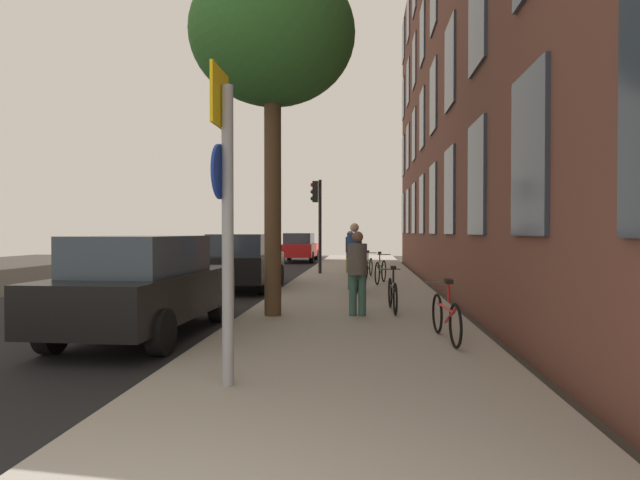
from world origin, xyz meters
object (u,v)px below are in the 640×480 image
bicycle_4 (369,267)px  car_1 (243,261)px  bicycle_3 (381,271)px  pedestrian_1 (354,252)px  traffic_light (317,209)px  bicycle_0 (446,316)px  pedestrian_0 (358,268)px  tree_near (273,37)px  pedestrian_2 (350,249)px  bicycle_1 (393,294)px  bicycle_2 (360,280)px  car_0 (145,285)px  sign_post (225,203)px  car_2 (300,247)px

bicycle_4 → car_1: car_1 is taller
bicycle_3 → pedestrian_1: bearing=-111.7°
traffic_light → bicycle_0: 12.76m
traffic_light → pedestrian_0: traffic_light is taller
tree_near → pedestrian_0: bearing=2.7°
pedestrian_2 → car_1: bearing=-120.3°
bicycle_0 → bicycle_3: (-0.68, 8.54, 0.03)m
bicycle_1 → bicycle_2: bicycle_2 is taller
bicycle_4 → pedestrian_2: 2.20m
pedestrian_2 → bicycle_1: bearing=-83.6°
pedestrian_0 → car_1: (-3.43, 5.37, -0.18)m
pedestrian_1 → car_0: 6.95m
bicycle_1 → pedestrian_1: pedestrian_1 is taller
pedestrian_1 → bicycle_1: bearing=-77.9°
bicycle_1 → bicycle_3: bearing=90.6°
pedestrian_0 → sign_post: bearing=-105.6°
car_2 → sign_post: bearing=-84.7°
pedestrian_1 → car_2: bearing=102.5°
bicycle_1 → car_2: car_2 is taller
bicycle_3 → pedestrian_0: (-0.62, -6.41, 0.53)m
bicycle_2 → car_0: size_ratio=0.38×
bicycle_1 → pedestrian_0: (-0.69, -0.63, 0.55)m
bicycle_3 → pedestrian_0: bearing=-95.6°
pedestrian_1 → car_0: (-3.26, -6.14, -0.32)m
bicycle_3 → car_1: size_ratio=0.38×
bicycle_0 → pedestrian_2: pedestrian_2 is taller
pedestrian_1 → car_1: 3.42m
bicycle_0 → pedestrian_1: 6.81m
tree_near → car_0: size_ratio=1.51×
sign_post → car_1: sign_post is taller
bicycle_3 → car_0: 9.02m
car_0 → traffic_light: bearing=81.6°
bicycle_2 → pedestrian_0: bearing=-90.1°
pedestrian_0 → car_0: (-3.40, -1.66, -0.18)m
bicycle_2 → bicycle_3: bicycle_3 is taller
sign_post → bicycle_1: (1.98, 5.23, -1.51)m
bicycle_4 → car_0: car_0 is taller
bicycle_3 → tree_near: bearing=-108.9°
car_0 → car_2: size_ratio=0.98×
bicycle_2 → pedestrian_0: pedestrian_0 is taller
tree_near → bicycle_3: tree_near is taller
bicycle_3 → car_2: size_ratio=0.38×
sign_post → bicycle_3: (1.91, 11.01, -1.48)m
traffic_light → bicycle_0: bearing=-76.4°
bicycle_2 → car_0: 6.16m
bicycle_0 → bicycle_4: bicycle_4 is taller
bicycle_2 → pedestrian_1: bearing=98.4°
bicycle_3 → bicycle_4: size_ratio=0.96×
bicycle_2 → car_1: 3.94m
pedestrian_1 → pedestrian_2: bearing=92.6°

